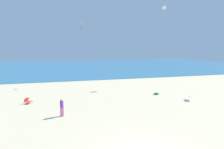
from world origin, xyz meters
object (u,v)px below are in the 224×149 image
object	(u,v)px
beach_chair_far_left	(28,101)
kite_white	(164,8)
beach_chair_far_right	(189,98)
person_1	(62,106)
kite_orange	(81,24)
cooler_box	(157,93)

from	to	relation	value
beach_chair_far_left	kite_white	xyz separation A→B (m)	(18.32, 6.22, 11.12)
beach_chair_far_right	beach_chair_far_left	xyz separation A→B (m)	(-15.93, 3.25, 0.01)
person_1	kite_orange	world-z (taller)	kite_orange
beach_chair_far_left	kite_white	size ratio (longest dim) A/B	0.53
beach_chair_far_right	beach_chair_far_left	distance (m)	16.26
person_1	kite_orange	distance (m)	16.77
beach_chair_far_right	person_1	world-z (taller)	person_1
person_1	kite_orange	xyz separation A→B (m)	(3.01, 14.20, 8.39)
beach_chair_far_left	person_1	world-z (taller)	person_1
beach_chair_far_right	kite_orange	distance (m)	18.53
beach_chair_far_left	person_1	xyz separation A→B (m)	(3.26, -4.41, 0.53)
beach_chair_far_left	cooler_box	distance (m)	13.99
person_1	beach_chair_far_left	bearing A→B (deg)	-125.05
kite_orange	cooler_box	bearing A→B (deg)	-51.89
person_1	kite_white	distance (m)	21.26
beach_chair_far_right	beach_chair_far_left	bearing A→B (deg)	58.60
person_1	kite_white	xyz separation A→B (m)	(15.06, 10.63, 10.59)
person_1	cooler_box	bearing A→B (deg)	130.56
person_1	kite_white	world-z (taller)	kite_white
kite_orange	kite_white	size ratio (longest dim) A/B	0.85
beach_chair_far_right	kite_white	bearing A→B (deg)	-33.98
beach_chair_far_left	kite_white	bearing A→B (deg)	51.79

